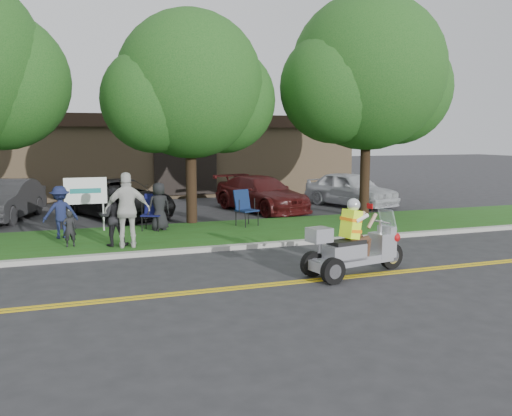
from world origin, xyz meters
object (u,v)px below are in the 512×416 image
object	(u,v)px
parked_car_left	(5,200)
parked_car_far_right	(351,189)
parked_car_right	(261,194)
lawn_chair_b	(244,205)
lawn_chair_a	(153,210)
spectator_adult_mid	(114,217)
spectator_adult_right	(128,210)
parked_car_mid	(120,198)
trike_scooter	(354,248)

from	to	relation	value
parked_car_left	parked_car_far_right	xyz separation A→B (m)	(13.50, -0.80, 0.02)
parked_car_right	parked_car_far_right	world-z (taller)	parked_car_far_right
lawn_chair_b	parked_car_far_right	bearing A→B (deg)	10.93
lawn_chair_a	lawn_chair_b	world-z (taller)	lawn_chair_b
lawn_chair_b	parked_car_right	world-z (taller)	parked_car_right
spectator_adult_mid	parked_car_left	size ratio (longest dim) A/B	0.35
spectator_adult_right	parked_car_mid	size ratio (longest dim) A/B	0.39
lawn_chair_a	parked_car_right	world-z (taller)	parked_car_right
lawn_chair_a	spectator_adult_mid	xyz separation A→B (m)	(-1.36, -2.16, 0.15)
spectator_adult_mid	parked_car_far_right	bearing A→B (deg)	-143.57
parked_car_mid	parked_car_right	bearing A→B (deg)	-23.12
lawn_chair_a	parked_car_mid	bearing A→B (deg)	122.74
parked_car_far_right	parked_car_right	bearing A→B (deg)	164.48
trike_scooter	parked_car_left	distance (m)	13.47
spectator_adult_mid	spectator_adult_right	world-z (taller)	spectator_adult_right
spectator_adult_mid	spectator_adult_right	distance (m)	0.52
parked_car_left	parked_car_mid	world-z (taller)	parked_car_left
lawn_chair_a	parked_car_right	xyz separation A→B (m)	(4.85, 3.42, -0.03)
trike_scooter	lawn_chair_a	size ratio (longest dim) A/B	2.33
lawn_chair_b	parked_car_left	world-z (taller)	parked_car_left
lawn_chair_a	parked_car_mid	distance (m)	3.67
trike_scooter	lawn_chair_b	bearing A→B (deg)	82.22
parked_car_mid	parked_car_far_right	bearing A→B (deg)	-21.65
lawn_chair_a	spectator_adult_mid	size ratio (longest dim) A/B	0.71
lawn_chair_a	parked_car_left	bearing A→B (deg)	159.44
trike_scooter	parked_car_mid	xyz separation A→B (m)	(-3.89, 10.26, 0.12)
parked_car_right	parked_car_far_right	bearing A→B (deg)	-14.11
spectator_adult_right	parked_car_far_right	distance (m)	11.66
trike_scooter	parked_car_mid	world-z (taller)	trike_scooter
parked_car_left	parked_car_right	world-z (taller)	parked_car_left
trike_scooter	parked_car_far_right	distance (m)	11.64
parked_car_right	lawn_chair_a	bearing A→B (deg)	-160.31
spectator_adult_mid	parked_car_far_right	xyz separation A→B (m)	(10.31, 5.68, -0.13)
trike_scooter	lawn_chair_a	distance (m)	7.40
lawn_chair_b	spectator_adult_mid	distance (m)	4.73
parked_car_right	trike_scooter	bearing A→B (deg)	-114.41
spectator_adult_mid	parked_car_far_right	world-z (taller)	spectator_adult_mid
lawn_chair_b	parked_car_far_right	size ratio (longest dim) A/B	0.27
lawn_chair_a	parked_car_far_right	world-z (taller)	parked_car_far_right
trike_scooter	spectator_adult_right	size ratio (longest dim) A/B	1.31
parked_car_left	parked_car_far_right	distance (m)	13.52
parked_car_far_right	spectator_adult_mid	bearing A→B (deg)	-168.06
trike_scooter	parked_car_mid	bearing A→B (deg)	100.01
lawn_chair_b	parked_car_far_right	world-z (taller)	parked_car_far_right
spectator_adult_right	parked_car_mid	xyz separation A→B (m)	(0.41, 6.11, -0.38)
lawn_chair_a	parked_car_mid	world-z (taller)	parked_car_mid
spectator_adult_right	parked_car_mid	distance (m)	6.14
spectator_adult_mid	spectator_adult_right	xyz separation A→B (m)	(0.33, -0.34, 0.21)
spectator_adult_right	parked_car_far_right	size ratio (longest dim) A/B	0.45
spectator_adult_mid	spectator_adult_right	size ratio (longest dim) A/B	0.79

